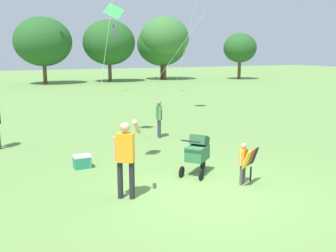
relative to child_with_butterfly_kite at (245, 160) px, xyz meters
name	(u,v)px	position (x,y,z in m)	size (l,w,h in m)	color
ground_plane	(212,193)	(-0.97, -0.17, -0.59)	(120.00, 120.00, 0.00)	#668E47
treeline_distant	(100,43)	(5.43, 31.07, 3.32)	(42.99, 7.67, 6.73)	brown
child_with_butterfly_kite	(245,160)	(0.00, 0.00, 0.00)	(0.63, 0.48, 0.99)	#4C4C51
person_adult_flyer	(126,153)	(-2.77, 0.38, 0.40)	(0.66, 0.46, 1.72)	#232328
stroller	(198,151)	(-0.60, 1.13, 0.01)	(1.03, 0.92, 1.03)	black
kite_green_novelty	(118,19)	(-1.02, 5.95, 3.54)	(2.33, 3.07, 4.69)	green
person_red_shirt	(159,116)	(0.26, 5.39, 0.20)	(0.25, 0.42, 1.34)	#33384C
cooler_box	(82,161)	(-3.12, 2.91, -0.42)	(0.45, 0.33, 0.35)	#288466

